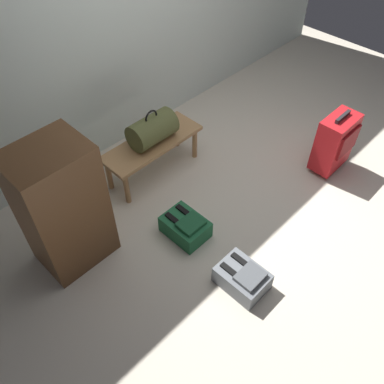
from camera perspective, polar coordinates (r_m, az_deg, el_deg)
ground_plane at (r=3.90m, az=9.72°, el=0.19°), size 6.60×6.60×0.00m
bench at (r=3.83m, az=-5.64°, el=6.45°), size 1.00×0.36×0.38m
duffel_bag_olive at (r=3.72m, az=-5.64°, el=8.81°), size 0.44×0.26×0.34m
cell_phone at (r=3.96m, az=-2.95°, el=9.32°), size 0.07×0.14×0.01m
suitcase_upright_red at (r=4.09m, az=19.58°, el=6.68°), size 0.40×0.26×0.64m
backpack_green at (r=3.44m, az=-0.92°, el=-4.92°), size 0.28×0.38×0.21m
backpack_grey at (r=3.18m, az=7.16°, el=-11.98°), size 0.28×0.38×0.21m
side_cabinet at (r=3.11m, az=-17.84°, el=-2.19°), size 0.56×0.44×1.10m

